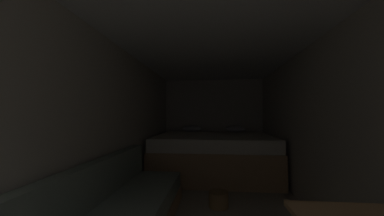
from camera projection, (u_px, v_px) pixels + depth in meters
The scene contains 6 objects.
wall_back at pixel (214, 121), 5.24m from camera, with size 2.44×0.05×2.03m, color beige.
wall_left at pixel (115, 128), 2.61m from camera, with size 0.05×5.47×2.03m, color beige.
wall_right at pixel (323, 129), 2.37m from camera, with size 0.05×5.47×2.03m, color beige.
ceiling_slab at pixel (213, 40), 2.52m from camera, with size 2.44×5.47×0.05m, color white.
bed at pixel (214, 154), 4.25m from camera, with size 2.22×1.82×0.93m.
wicker_basket at pixel (219, 199), 2.75m from camera, with size 0.25×0.25×0.19m.
Camera 1 is at (-0.00, -0.23, 1.17)m, focal length 20.14 mm.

